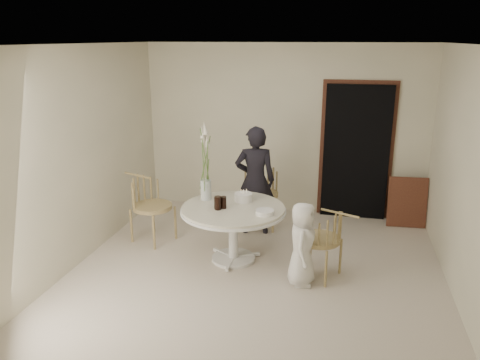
% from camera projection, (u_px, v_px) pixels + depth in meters
% --- Properties ---
extents(ground, '(4.50, 4.50, 0.00)m').
position_uv_depth(ground, '(256.00, 271.00, 5.78)').
color(ground, beige).
rests_on(ground, ground).
extents(room_shell, '(4.50, 4.50, 4.50)m').
position_uv_depth(room_shell, '(258.00, 143.00, 5.30)').
color(room_shell, silver).
rests_on(room_shell, ground).
extents(doorway, '(1.00, 0.10, 2.10)m').
position_uv_depth(doorway, '(356.00, 153.00, 7.27)').
color(doorway, black).
rests_on(doorway, ground).
extents(door_trim, '(1.12, 0.03, 2.22)m').
position_uv_depth(door_trim, '(356.00, 148.00, 7.29)').
color(door_trim, brown).
rests_on(door_trim, ground).
extents(table, '(1.33, 1.33, 0.73)m').
position_uv_depth(table, '(233.00, 215.00, 5.90)').
color(table, silver).
rests_on(table, ground).
extents(picture_frame, '(0.58, 0.21, 0.76)m').
position_uv_depth(picture_frame, '(407.00, 202.00, 7.07)').
color(picture_frame, brown).
rests_on(picture_frame, ground).
extents(chair_far, '(0.56, 0.60, 0.96)m').
position_uv_depth(chair_far, '(261.00, 185.00, 7.11)').
color(chair_far, tan).
rests_on(chair_far, ground).
extents(chair_right, '(0.63, 0.61, 0.88)m').
position_uv_depth(chair_right, '(329.00, 234.00, 5.45)').
color(chair_right, tan).
rests_on(chair_right, ground).
extents(chair_left, '(0.67, 0.65, 0.94)m').
position_uv_depth(chair_left, '(145.00, 198.00, 6.56)').
color(chair_left, tan).
rests_on(chair_left, ground).
extents(girl, '(0.64, 0.49, 1.59)m').
position_uv_depth(girl, '(255.00, 181.00, 6.73)').
color(girl, black).
rests_on(girl, ground).
extents(boy, '(0.32, 0.49, 1.00)m').
position_uv_depth(boy, '(302.00, 244.00, 5.36)').
color(boy, white).
rests_on(boy, ground).
extents(birthday_cake, '(0.23, 0.23, 0.16)m').
position_uv_depth(birthday_cake, '(243.00, 197.00, 6.06)').
color(birthday_cake, white).
rests_on(birthday_cake, table).
extents(cola_tumbler_a, '(0.07, 0.07, 0.15)m').
position_uv_depth(cola_tumbler_a, '(217.00, 203.00, 5.79)').
color(cola_tumbler_a, black).
rests_on(cola_tumbler_a, table).
extents(cola_tumbler_b, '(0.10, 0.10, 0.17)m').
position_uv_depth(cola_tumbler_b, '(218.00, 203.00, 5.76)').
color(cola_tumbler_b, black).
rests_on(cola_tumbler_b, table).
extents(cola_tumbler_c, '(0.09, 0.09, 0.14)m').
position_uv_depth(cola_tumbler_c, '(217.00, 202.00, 5.82)').
color(cola_tumbler_c, black).
rests_on(cola_tumbler_c, table).
extents(cola_tumbler_d, '(0.08, 0.08, 0.15)m').
position_uv_depth(cola_tumbler_d, '(224.00, 202.00, 5.80)').
color(cola_tumbler_d, black).
rests_on(cola_tumbler_d, table).
extents(plate_stack, '(0.26, 0.26, 0.06)m').
position_uv_depth(plate_stack, '(265.00, 212.00, 5.62)').
color(plate_stack, white).
rests_on(plate_stack, table).
extents(flower_vase, '(0.14, 0.14, 1.04)m').
position_uv_depth(flower_vase, '(205.00, 170.00, 6.03)').
color(flower_vase, silver).
rests_on(flower_vase, table).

